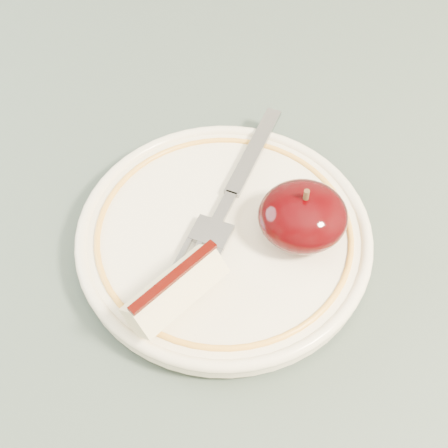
{
  "coord_description": "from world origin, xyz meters",
  "views": [
    {
      "loc": [
        0.09,
        -0.27,
        1.13
      ],
      "look_at": [
        0.1,
        -0.01,
        0.78
      ],
      "focal_mm": 50.0,
      "sensor_mm": 36.0,
      "label": 1
    }
  ],
  "objects_px": {
    "plate": "(224,235)",
    "apple_half": "(303,216)",
    "fork": "(231,195)",
    "table": "(108,294)"
  },
  "relations": [
    {
      "from": "plate",
      "to": "apple_half",
      "type": "height_order",
      "value": "apple_half"
    },
    {
      "from": "plate",
      "to": "apple_half",
      "type": "bearing_deg",
      "value": -2.64
    },
    {
      "from": "apple_half",
      "to": "fork",
      "type": "height_order",
      "value": "apple_half"
    },
    {
      "from": "plate",
      "to": "apple_half",
      "type": "relative_size",
      "value": 3.4
    },
    {
      "from": "apple_half",
      "to": "table",
      "type": "bearing_deg",
      "value": 174.09
    },
    {
      "from": "table",
      "to": "fork",
      "type": "xyz_separation_m",
      "value": [
        0.11,
        0.02,
        0.11
      ]
    },
    {
      "from": "table",
      "to": "apple_half",
      "type": "height_order",
      "value": "apple_half"
    },
    {
      "from": "plate",
      "to": "apple_half",
      "type": "distance_m",
      "value": 0.06
    },
    {
      "from": "table",
      "to": "plate",
      "type": "distance_m",
      "value": 0.14
    },
    {
      "from": "table",
      "to": "apple_half",
      "type": "xyz_separation_m",
      "value": [
        0.15,
        -0.02,
        0.12
      ]
    }
  ]
}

